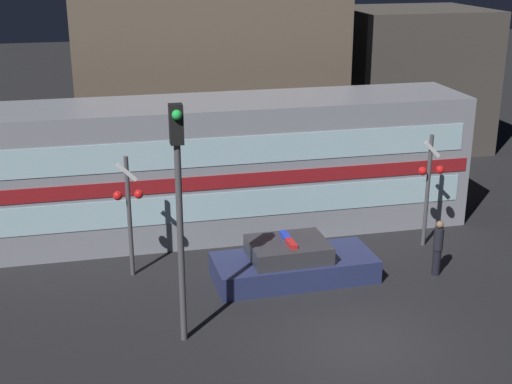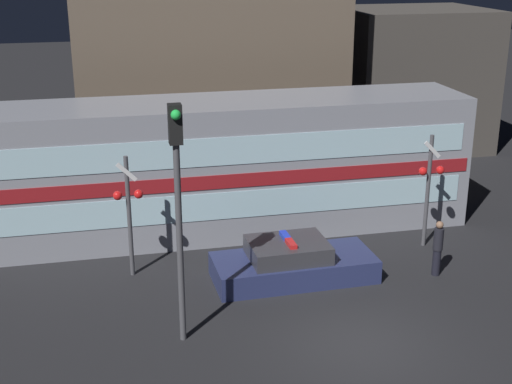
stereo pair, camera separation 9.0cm
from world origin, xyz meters
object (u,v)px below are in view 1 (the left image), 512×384
object	(u,v)px
pedestrian	(438,247)
crossing_signal_near	(429,183)
police_car	(293,263)
traffic_light_corner	(179,193)
train	(223,167)

from	to	relation	value
pedestrian	crossing_signal_near	size ratio (longest dim) A/B	0.46
police_car	traffic_light_corner	bearing A→B (deg)	-144.37
pedestrian	traffic_light_corner	xyz separation A→B (m)	(-7.66, -1.95, 2.92)
crossing_signal_near	traffic_light_corner	distance (m)	9.32
pedestrian	crossing_signal_near	world-z (taller)	crossing_signal_near
police_car	crossing_signal_near	distance (m)	5.22
police_car	pedestrian	xyz separation A→B (m)	(4.16, -0.69, 0.38)
pedestrian	traffic_light_corner	bearing A→B (deg)	-165.74
police_car	traffic_light_corner	world-z (taller)	traffic_light_corner
crossing_signal_near	traffic_light_corner	world-z (taller)	traffic_light_corner
police_car	pedestrian	bearing A→B (deg)	-10.74
train	police_car	xyz separation A→B (m)	(1.23, -4.19, -1.73)
train	police_car	size ratio (longest dim) A/B	3.48
traffic_light_corner	police_car	bearing A→B (deg)	36.99
crossing_signal_near	traffic_light_corner	size ratio (longest dim) A/B	0.62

